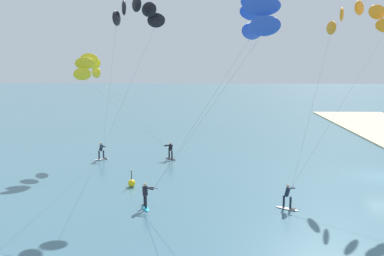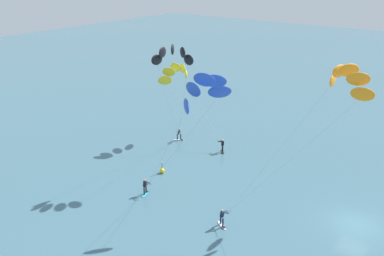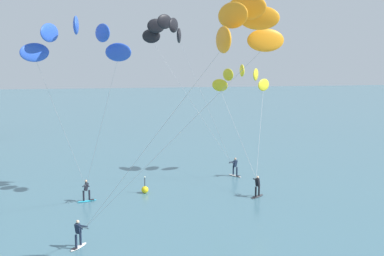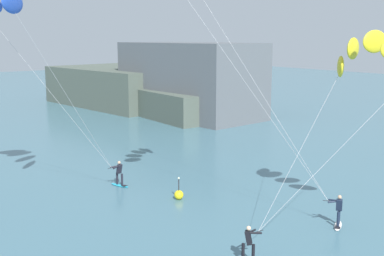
{
  "view_description": "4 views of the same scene",
  "coord_description": "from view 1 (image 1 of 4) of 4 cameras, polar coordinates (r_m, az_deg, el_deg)",
  "views": [
    {
      "loc": [
        -33.14,
        14.72,
        9.63
      ],
      "look_at": [
        0.37,
        15.63,
        3.93
      ],
      "focal_mm": 39.35,
      "sensor_mm": 36.0,
      "label": 1
    },
    {
      "loc": [
        -33.93,
        -7.52,
        21.58
      ],
      "look_at": [
        -3.67,
        15.4,
        6.66
      ],
      "focal_mm": 39.47,
      "sensor_mm": 36.0,
      "label": 2
    },
    {
      "loc": [
        -4.75,
        -20.25,
        11.81
      ],
      "look_at": [
        0.61,
        18.31,
        5.47
      ],
      "focal_mm": 48.79,
      "sensor_mm": 36.0,
      "label": 3
    },
    {
      "loc": [
        20.06,
        4.41,
        9.63
      ],
      "look_at": [
        -1.86,
        20.27,
        4.52
      ],
      "focal_mm": 45.31,
      "sensor_mm": 36.0,
      "label": 4
    }
  ],
  "objects": [
    {
      "name": "kitesurfer_nearshore",
      "position": [
        40.57,
        -13.31,
        7.66
      ],
      "size": [
        5.4,
        9.11,
        9.95
      ],
      "color": "#333338",
      "rests_on": "ground"
    },
    {
      "name": "kitesurfer_mid_water",
      "position": [
        26.17,
        8.36,
        13.98
      ],
      "size": [
        6.53,
        8.43,
        13.4
      ],
      "color": "#23ADD1",
      "rests_on": "ground"
    },
    {
      "name": "kitesurfer_far_out",
      "position": [
        32.7,
        -7.8,
        14.17
      ],
      "size": [
        8.87,
        7.46,
        13.97
      ],
      "color": "white",
      "rests_on": "ground"
    },
    {
      "name": "kitesurfer_downwind",
      "position": [
        35.79,
        21.4,
        13.08
      ],
      "size": [
        11.06,
        10.05,
        13.91
      ],
      "color": "white",
      "rests_on": "ground"
    },
    {
      "name": "marker_buoy",
      "position": [
        32.05,
        -8.19,
        -7.37
      ],
      "size": [
        0.56,
        0.56,
        1.38
      ],
      "color": "yellow",
      "rests_on": "ground"
    }
  ]
}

